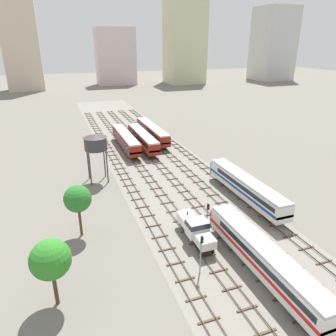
{
  "coord_description": "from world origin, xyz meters",
  "views": [
    {
      "loc": [
        -20.08,
        -3.5,
        25.11
      ],
      "look_at": [
        0.0,
        51.97,
        1.5
      ],
      "focal_mm": 33.55,
      "sensor_mm": 36.0,
      "label": 1
    }
  ],
  "objects": [
    {
      "name": "ground_plane",
      "position": [
        0.0,
        56.0,
        0.0
      ],
      "size": [
        480.0,
        480.0,
        0.0
      ],
      "primitive_type": "plane",
      "color": "slate"
    },
    {
      "name": "ballast_bed",
      "position": [
        0.0,
        56.0,
        0.0
      ],
      "size": [
        21.21,
        176.0,
        0.01
      ],
      "primitive_type": "cube",
      "color": "gray",
      "rests_on": "ground"
    },
    {
      "name": "shunter_loco_left_near",
      "position": [
        -4.3,
        29.14,
        2.01
      ],
      "size": [
        2.74,
        8.46,
        3.1
      ],
      "color": "white",
      "rests_on": "ground"
    },
    {
      "name": "diesel_railcar_left_far",
      "position": [
        -4.3,
        71.19,
        2.6
      ],
      "size": [
        2.96,
        20.5,
        3.8
      ],
      "color": "maroon",
      "rests_on": "ground"
    },
    {
      "name": "skyline_tower_2",
      "position": [
        63.56,
        196.56,
        25.8
      ],
      "size": [
        22.49,
        22.33,
        51.61
      ],
      "color": "beige",
      "rests_on": "ground"
    },
    {
      "name": "lineside_tree_1",
      "position": [
        -22.33,
        23.89,
        5.49
      ],
      "size": [
        4.06,
        4.06,
        7.55
      ],
      "color": "#4C331E",
      "rests_on": "ground"
    },
    {
      "name": "track_centre",
      "position": [
        4.3,
        57.0,
        0.14
      ],
      "size": [
        2.4,
        126.0,
        0.29
      ],
      "color": "#47382D",
      "rests_on": "ground"
    },
    {
      "name": "signal_post_nearest",
      "position": [
        -2.15,
        30.08,
        3.13
      ],
      "size": [
        0.28,
        0.47,
        4.88
      ],
      "color": "gray",
      "rests_on": "ground"
    },
    {
      "name": "passenger_coach_centre_farther",
      "position": [
        4.3,
        76.74,
        2.61
      ],
      "size": [
        2.96,
        22.0,
        3.8
      ],
      "color": "maroon",
      "rests_on": "ground"
    },
    {
      "name": "signal_post_near",
      "position": [
        -6.45,
        23.08,
        3.27
      ],
      "size": [
        0.28,
        0.47,
        5.12
      ],
      "color": "gray",
      "rests_on": "ground"
    },
    {
      "name": "diesel_railcar_centre_left_nearest",
      "position": [
        0.0,
        20.24,
        2.6
      ],
      "size": [
        2.96,
        20.5,
        3.8
      ],
      "color": "white",
      "rests_on": "ground"
    },
    {
      "name": "track_centre_right",
      "position": [
        8.6,
        57.0,
        0.14
      ],
      "size": [
        2.4,
        126.0,
        0.29
      ],
      "color": "#47382D",
      "rests_on": "ground"
    },
    {
      "name": "track_left",
      "position": [
        -4.3,
        57.0,
        0.14
      ],
      "size": [
        2.4,
        126.0,
        0.29
      ],
      "color": "#47382D",
      "rests_on": "ground"
    },
    {
      "name": "skyline_tower_1",
      "position": [
        19.82,
        203.5,
        16.95
      ],
      "size": [
        23.7,
        14.03,
        33.9
      ],
      "color": "beige",
      "rests_on": "ground"
    },
    {
      "name": "skyline_tower_3",
      "position": [
        129.74,
        193.66,
        24.0
      ],
      "size": [
        23.72,
        23.63,
        48.0
      ],
      "color": "beige",
      "rests_on": "ground"
    },
    {
      "name": "lineside_tree_0",
      "position": [
        -18.73,
        35.82,
        5.65
      ],
      "size": [
        3.71,
        3.71,
        7.55
      ],
      "color": "#4C331E",
      "rests_on": "ground"
    },
    {
      "name": "skyline_tower_0",
      "position": [
        -32.84,
        195.48,
        27.66
      ],
      "size": [
        18.59,
        16.29,
        55.32
      ],
      "color": "beige",
      "rests_on": "ground"
    },
    {
      "name": "water_tower",
      "position": [
        -13.72,
        53.9,
        7.71
      ],
      "size": [
        4.44,
        4.44,
        9.27
      ],
      "color": "#2D2826",
      "rests_on": "ground"
    },
    {
      "name": "track_centre_left",
      "position": [
        0.0,
        57.0,
        0.14
      ],
      "size": [
        2.4,
        126.0,
        0.29
      ],
      "color": "#47382D",
      "rests_on": "ground"
    },
    {
      "name": "diesel_railcar_centre_right_mid",
      "position": [
        8.6,
        37.03,
        2.6
      ],
      "size": [
        2.96,
        20.5,
        3.8
      ],
      "color": "white",
      "rests_on": "ground"
    },
    {
      "name": "diesel_railcar_centre_left_midfar",
      "position": [
        0.0,
        70.87,
        2.6
      ],
      "size": [
        2.96,
        20.5,
        3.8
      ],
      "color": "maroon",
      "rests_on": "ground"
    },
    {
      "name": "track_far_left",
      "position": [
        -8.6,
        57.0,
        0.14
      ],
      "size": [
        2.4,
        126.0,
        0.29
      ],
      "color": "#47382D",
      "rests_on": "ground"
    }
  ]
}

